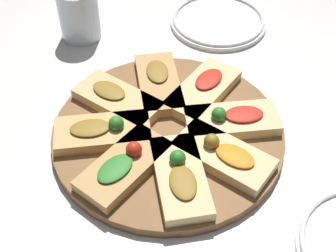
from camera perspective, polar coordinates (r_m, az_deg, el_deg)
name	(u,v)px	position (r m, az deg, el deg)	size (l,w,h in m)	color
ground_plane	(168,137)	(0.79, 0.00, -1.38)	(3.00, 3.00, 0.00)	silver
serving_board	(168,134)	(0.78, 0.00, -0.94)	(0.39, 0.39, 0.02)	brown
focaccia_slice_0	(223,155)	(0.73, 6.78, -3.49)	(0.16, 0.10, 0.04)	#E5C689
focaccia_slice_1	(232,120)	(0.78, 7.79, 0.76)	(0.15, 0.17, 0.04)	#E5C689
focaccia_slice_2	(203,90)	(0.83, 4.31, 4.45)	(0.10, 0.17, 0.03)	#E5C689
focaccia_slice_3	(159,83)	(0.85, -1.13, 5.30)	(0.17, 0.15, 0.03)	tan
focaccia_slice_4	(117,99)	(0.82, -6.20, 3.25)	(0.17, 0.10, 0.03)	#DBB775
focaccia_slice_5	(103,131)	(0.77, -7.96, -0.65)	(0.15, 0.17, 0.04)	tan
focaccia_slice_6	(124,165)	(0.71, -5.33, -4.75)	(0.09, 0.16, 0.04)	tan
focaccia_slice_7	(180,176)	(0.70, 1.51, -6.14)	(0.17, 0.14, 0.04)	#E5C689
plate_left	(218,21)	(1.05, 6.15, 12.64)	(0.21, 0.21, 0.02)	white
water_glass	(79,14)	(0.99, -10.82, 13.32)	(0.08, 0.08, 0.11)	silver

